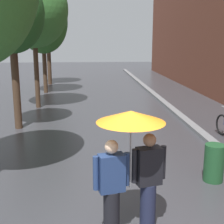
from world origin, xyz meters
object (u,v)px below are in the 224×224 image
at_px(street_tree_3, 43,22).
at_px(litter_bin, 214,163).
at_px(street_tree_2, 33,9).
at_px(street_tree_4, 47,20).
at_px(couple_under_umbrella, 131,156).
at_px(street_tree_1, 11,14).

bearing_deg(street_tree_3, litter_bin, -66.91).
bearing_deg(street_tree_2, litter_bin, -58.14).
height_order(street_tree_3, litter_bin, street_tree_3).
bearing_deg(street_tree_3, street_tree_4, 92.68).
bearing_deg(street_tree_4, couple_under_umbrella, -79.41).
relative_size(street_tree_1, street_tree_3, 0.90).
bearing_deg(street_tree_1, street_tree_4, 90.95).
height_order(street_tree_2, litter_bin, street_tree_2).
xyz_separation_m(street_tree_4, litter_bin, (5.46, -16.07, -3.96)).
xyz_separation_m(street_tree_3, street_tree_4, (-0.17, 3.66, 0.32)).
xyz_separation_m(street_tree_1, litter_bin, (5.28, -4.71, -3.50)).
xyz_separation_m(street_tree_1, couple_under_umbrella, (3.15, -6.49, -2.58)).
height_order(street_tree_4, litter_bin, street_tree_4).
xyz_separation_m(street_tree_3, couple_under_umbrella, (3.17, -14.20, -2.73)).
relative_size(street_tree_4, couple_under_umbrella, 2.93).
distance_m(street_tree_1, litter_bin, 7.89).
distance_m(street_tree_3, litter_bin, 13.98).
xyz_separation_m(street_tree_4, couple_under_umbrella, (3.34, -17.85, -3.04)).
relative_size(street_tree_2, litter_bin, 7.16).
distance_m(street_tree_2, street_tree_3, 4.21).
relative_size(street_tree_3, street_tree_4, 0.97).
height_order(street_tree_2, street_tree_4, street_tree_2).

